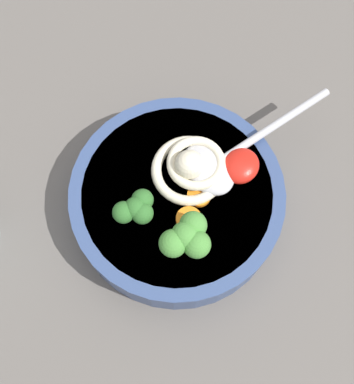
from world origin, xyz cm
name	(u,v)px	position (x,y,z in cm)	size (l,w,h in cm)	color
table_slab	(177,187)	(0.00, 0.00, 1.40)	(99.30, 99.30, 2.81)	#5B5651
soup_bowl	(177,200)	(-2.35, -1.69, 5.31)	(20.97, 20.97, 4.84)	#334775
noodle_pile	(192,166)	(0.37, -1.51, 8.66)	(8.04, 7.88, 3.23)	beige
soup_spoon	(220,161)	(2.41, -3.40, 8.45)	(17.34, 9.00, 1.60)	#B7B7BC
chili_sauce_dollop	(241,166)	(3.12, -5.30, 8.52)	(3.87, 3.48, 1.74)	red
broccoli_floret_near_spoon	(135,208)	(-6.42, 0.11, 9.65)	(4.02, 3.46, 3.18)	#7A9E60
broccoli_floret_beside_noodles	(187,237)	(-6.05, -5.38, 10.10)	(4.94, 4.25, 3.91)	#7A9E60
carrot_slice_left	(189,219)	(-4.00, -4.22, 7.90)	(2.43, 2.43, 0.50)	orange
carrot_slice_rear	(199,195)	(-1.48, -3.65, 7.92)	(2.28, 2.28, 0.53)	orange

